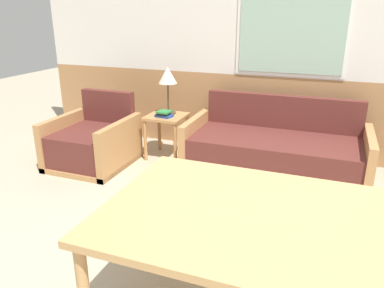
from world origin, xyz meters
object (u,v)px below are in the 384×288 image
(armchair, at_px, (93,144))
(table_lamp, at_px, (168,78))
(side_table, at_px, (167,124))
(dining_table, at_px, (312,234))
(couch, at_px, (275,152))

(armchair, bearing_deg, table_lamp, 40.09)
(side_table, height_order, dining_table, dining_table)
(armchair, height_order, side_table, armchair)
(couch, xyz_separation_m, table_lamp, (-1.32, 0.12, 0.71))
(armchair, xyz_separation_m, side_table, (0.71, 0.51, 0.17))
(table_lamp, bearing_deg, dining_table, -52.18)
(side_table, bearing_deg, couch, -1.90)
(armchair, bearing_deg, couch, 13.05)
(couch, bearing_deg, armchair, -166.93)
(side_table, distance_m, table_lamp, 0.55)
(table_lamp, bearing_deg, armchair, -139.89)
(couch, distance_m, side_table, 1.33)
(couch, height_order, side_table, couch)
(couch, relative_size, dining_table, 0.91)
(side_table, distance_m, dining_table, 2.92)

